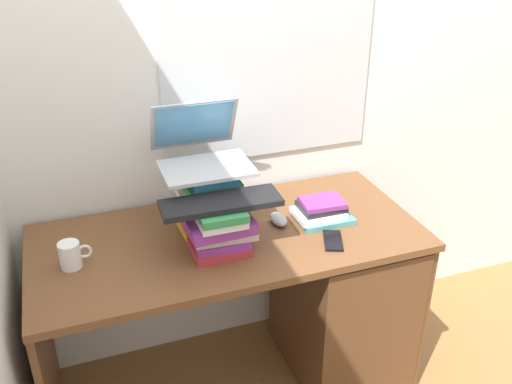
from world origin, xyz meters
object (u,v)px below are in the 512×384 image
(computer_mouse, at_px, (279,219))
(cell_phone, at_px, (333,241))
(desk, at_px, (317,293))
(book_stack_side, at_px, (321,211))
(keyboard, at_px, (221,203))
(mug, at_px, (71,255))
(laptop, at_px, (201,149))
(book_stack_keyboard_riser, at_px, (220,229))
(book_stack_tall, at_px, (209,200))

(computer_mouse, xyz_separation_m, cell_phone, (0.14, -0.19, -0.01))
(desk, distance_m, book_stack_side, 0.39)
(keyboard, bearing_deg, book_stack_side, 12.09)
(book_stack_side, bearing_deg, mug, -179.94)
(keyboard, xyz_separation_m, cell_phone, (0.40, -0.08, -0.19))
(computer_mouse, relative_size, mug, 0.93)
(laptop, xyz_separation_m, computer_mouse, (0.26, -0.13, -0.28))
(keyboard, height_order, computer_mouse, keyboard)
(keyboard, xyz_separation_m, computer_mouse, (0.26, 0.11, -0.18))
(computer_mouse, height_order, mug, mug)
(laptop, bearing_deg, cell_phone, -38.94)
(laptop, relative_size, computer_mouse, 3.31)
(desk, height_order, laptop, laptop)
(computer_mouse, bearing_deg, laptop, 153.38)
(computer_mouse, bearing_deg, desk, -14.29)
(laptop, relative_size, mug, 3.08)
(laptop, bearing_deg, book_stack_side, -20.92)
(keyboard, bearing_deg, mug, 173.30)
(book_stack_keyboard_riser, height_order, keyboard, keyboard)
(book_stack_tall, height_order, keyboard, book_stack_tall)
(desk, distance_m, keyboard, 0.70)
(book_stack_keyboard_riser, relative_size, keyboard, 0.60)
(book_stack_tall, relative_size, laptop, 0.73)
(book_stack_tall, height_order, book_stack_side, book_stack_tall)
(book_stack_tall, height_order, mug, book_stack_tall)
(book_stack_side, xyz_separation_m, keyboard, (-0.43, -0.08, 0.16))
(book_stack_side, relative_size, computer_mouse, 2.15)
(desk, relative_size, mug, 13.13)
(desk, xyz_separation_m, computer_mouse, (-0.17, 0.04, 0.37))
(desk, relative_size, laptop, 4.27)
(book_stack_side, height_order, cell_phone, book_stack_side)
(desk, height_order, book_stack_keyboard_riser, book_stack_keyboard_riser)
(book_stack_keyboard_riser, relative_size, mug, 2.24)
(laptop, xyz_separation_m, cell_phone, (0.40, -0.33, -0.29))
(cell_phone, bearing_deg, keyboard, -169.94)
(computer_mouse, bearing_deg, cell_phone, -54.24)
(laptop, height_order, keyboard, laptop)
(laptop, distance_m, keyboard, 0.26)
(laptop, height_order, computer_mouse, laptop)
(computer_mouse, distance_m, cell_phone, 0.24)
(desk, distance_m, laptop, 0.80)
(book_stack_tall, relative_size, book_stack_keyboard_riser, 1.01)
(book_stack_keyboard_riser, height_order, computer_mouse, book_stack_keyboard_riser)
(computer_mouse, bearing_deg, book_stack_tall, 166.94)
(book_stack_tall, xyz_separation_m, laptop, (-0.00, 0.07, 0.18))
(book_stack_tall, bearing_deg, mug, -169.73)
(mug, bearing_deg, laptop, 17.86)
(book_stack_tall, xyz_separation_m, cell_phone, (0.40, -0.25, -0.12))
(computer_mouse, distance_m, mug, 0.78)
(book_stack_tall, distance_m, laptop, 0.19)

